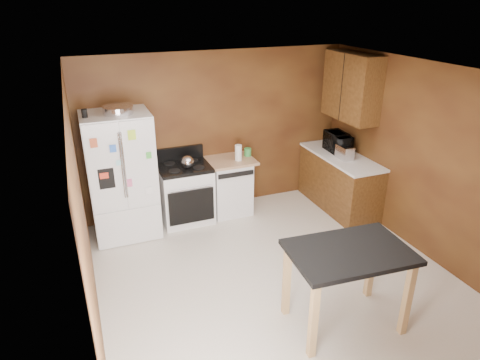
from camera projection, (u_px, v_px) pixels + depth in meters
floor at (278, 280)px, 5.28m from camera, size 4.50×4.50×0.00m
ceiling at (286, 75)px, 4.28m from camera, size 4.50×4.50×0.00m
wall_back at (217, 132)px, 6.70m from camera, size 4.20×0.00×4.20m
wall_front at (433, 318)px, 2.86m from camera, size 4.20×0.00×4.20m
wall_left at (84, 222)px, 4.07m from camera, size 0.00×4.50×4.50m
wall_right at (428, 163)px, 5.48m from camera, size 0.00×4.50×4.50m
roasting_pan at (118, 110)px, 5.59m from camera, size 0.40×0.40×0.10m
pen_cup at (84, 113)px, 5.41m from camera, size 0.07×0.07×0.11m
kettle at (187, 162)px, 6.23m from camera, size 0.19×0.19×0.19m
paper_towel at (238, 153)px, 6.53m from camera, size 0.14×0.14×0.25m
green_canister at (248, 152)px, 6.74m from camera, size 0.13×0.13×0.12m
toaster at (345, 152)px, 6.59m from camera, size 0.17×0.28×0.20m
microwave at (338, 143)px, 6.86m from camera, size 0.37×0.53×0.28m
refrigerator at (122, 176)px, 5.99m from camera, size 0.90×0.80×1.80m
gas_range at (185, 192)px, 6.52m from camera, size 0.76×0.68×1.10m
dishwasher at (229, 185)px, 6.78m from camera, size 0.78×0.63×0.89m
right_cabinets at (343, 154)px, 6.79m from camera, size 0.63×1.58×2.45m
island at (348, 262)px, 4.30m from camera, size 1.26×0.89×0.91m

